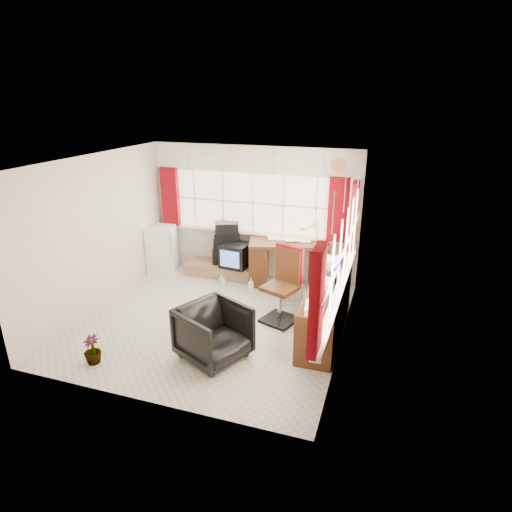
{
  "coord_description": "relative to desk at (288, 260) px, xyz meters",
  "views": [
    {
      "loc": [
        2.51,
        -5.46,
        3.36
      ],
      "look_at": [
        0.53,
        0.55,
        0.96
      ],
      "focal_mm": 30.0,
      "sensor_mm": 36.0,
      "label": 1
    }
  ],
  "objects": [
    {
      "name": "crt_tv",
      "position": [
        -1.01,
        -0.13,
        0.02
      ],
      "size": [
        0.55,
        0.52,
        0.46
      ],
      "color": "black",
      "rests_on": "tv_bench"
    },
    {
      "name": "desk_lamp",
      "position": [
        0.53,
        -0.07,
        0.66
      ],
      "size": [
        0.17,
        0.15,
        0.42
      ],
      "color": "yellow",
      "rests_on": "desk"
    },
    {
      "name": "tv_bench",
      "position": [
        -1.31,
        -0.08,
        -0.34
      ],
      "size": [
        1.4,
        0.5,
        0.25
      ],
      "primitive_type": "cube",
      "color": "#986F4C",
      "rests_on": "ground"
    },
    {
      "name": "spray_bottle_b",
      "position": [
        -1.14,
        -0.52,
        -0.36
      ],
      "size": [
        0.13,
        0.13,
        0.2
      ],
      "primitive_type": "imported",
      "rotation": [
        0.0,
        0.0,
        -0.63
      ],
      "color": "#8ED4C4",
      "rests_on": "ground"
    },
    {
      "name": "window_right",
      "position": [
        1.19,
        -1.8,
        0.48
      ],
      "size": [
        0.12,
        3.7,
        3.6
      ],
      "color": "beige",
      "rests_on": "room_walls"
    },
    {
      "name": "flower_vase",
      "position": [
        -1.82,
        -3.35,
        -0.26
      ],
      "size": [
        0.25,
        0.25,
        0.4
      ],
      "primitive_type": "imported",
      "rotation": [
        0.0,
        0.0,
        -0.1
      ],
      "color": "black",
      "rests_on": "ground"
    },
    {
      "name": "file_tray",
      "position": [
        1.05,
        -1.3,
        0.34
      ],
      "size": [
        0.28,
        0.35,
        0.11
      ],
      "primitive_type": "cube",
      "rotation": [
        0.0,
        0.0,
        0.08
      ],
      "color": "black",
      "rests_on": "credenza"
    },
    {
      "name": "mini_fridge",
      "position": [
        -2.56,
        -0.19,
        0.0
      ],
      "size": [
        0.68,
        0.68,
        0.92
      ],
      "color": "white",
      "rests_on": "ground"
    },
    {
      "name": "overhead_cabinets",
      "position": [
        0.22,
        -0.82,
        1.79
      ],
      "size": [
        3.98,
        3.98,
        0.48
      ],
      "color": "white",
      "rests_on": "room_walls"
    },
    {
      "name": "hifi_stack",
      "position": [
        -1.25,
        0.06,
        0.15
      ],
      "size": [
        0.69,
        0.58,
        0.81
      ],
      "color": "black",
      "rests_on": "tv_bench"
    },
    {
      "name": "curtains",
      "position": [
        0.17,
        -0.88,
        0.99
      ],
      "size": [
        3.83,
        3.83,
        1.15
      ],
      "color": "maroon",
      "rests_on": "room_walls"
    },
    {
      "name": "room_walls",
      "position": [
        -0.76,
        -1.8,
        1.04
      ],
      "size": [
        4.0,
        4.0,
        4.0
      ],
      "color": "beige",
      "rests_on": "ground"
    },
    {
      "name": "spray_bottle_a",
      "position": [
        -0.52,
        -0.65,
        -0.32
      ],
      "size": [
        0.13,
        0.13,
        0.28
      ],
      "primitive_type": "imported",
      "rotation": [
        0.0,
        0.0,
        0.27
      ],
      "color": "silver",
      "rests_on": "ground"
    },
    {
      "name": "credenza",
      "position": [
        0.97,
        -1.6,
        -0.07
      ],
      "size": [
        0.5,
        2.0,
        0.85
      ],
      "color": "#452110",
      "rests_on": "ground"
    },
    {
      "name": "office_chair",
      "position": [
        -0.34,
        -2.72,
        -0.08
      ],
      "size": [
        1.09,
        1.08,
        0.76
      ],
      "primitive_type": "imported",
      "rotation": [
        0.0,
        0.0,
        1.13
      ],
      "color": "black",
      "rests_on": "ground"
    },
    {
      "name": "radiator",
      "position": [
        0.29,
        -0.9,
        -0.23
      ],
      "size": [
        0.38,
        0.18,
        0.56
      ],
      "color": "white",
      "rests_on": "ground"
    },
    {
      "name": "task_chair",
      "position": [
        0.28,
        -1.36,
        0.17
      ],
      "size": [
        0.64,
        0.66,
        1.19
      ],
      "color": "black",
      "rests_on": "ground"
    },
    {
      "name": "desk",
      "position": [
        0.0,
        0.0,
        0.0
      ],
      "size": [
        1.58,
        1.06,
        0.87
      ],
      "color": "#452110",
      "rests_on": "ground"
    },
    {
      "name": "window_back",
      "position": [
        -0.76,
        0.14,
        0.48
      ],
      "size": [
        3.7,
        0.12,
        3.6
      ],
      "color": "beige",
      "rests_on": "room_walls"
    },
    {
      "name": "ground",
      "position": [
        -0.76,
        -1.8,
        -0.46
      ],
      "size": [
        4.0,
        4.0,
        0.0
      ],
      "primitive_type": "plane",
      "color": "beige",
      "rests_on": "ground"
    }
  ]
}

